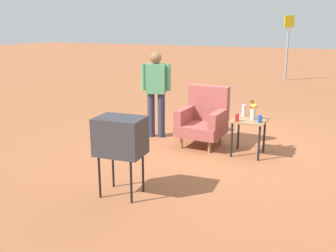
{
  "coord_description": "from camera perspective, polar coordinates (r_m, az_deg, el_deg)",
  "views": [
    {
      "loc": [
        1.89,
        -6.46,
        2.15
      ],
      "look_at": [
        -0.4,
        -1.32,
        0.65
      ],
      "focal_mm": 41.21,
      "sensor_mm": 36.0,
      "label": 1
    }
  ],
  "objects": [
    {
      "name": "armchair",
      "position": [
        6.96,
        5.29,
        1.13
      ],
      "size": [
        0.82,
        0.82,
        1.06
      ],
      "color": "#937047",
      "rests_on": "ground"
    },
    {
      "name": "bottle_short_clear",
      "position": [
        6.71,
        11.13,
        2.27
      ],
      "size": [
        0.06,
        0.06,
        0.2
      ],
      "primitive_type": "cylinder",
      "color": "silver",
      "rests_on": "side_table"
    },
    {
      "name": "side_table",
      "position": [
        6.54,
        11.89,
        0.2
      ],
      "size": [
        0.56,
        0.56,
        0.61
      ],
      "color": "black",
      "rests_on": "ground"
    },
    {
      "name": "road_sign",
      "position": [
        15.73,
        17.27,
        11.49
      ],
      "size": [
        0.33,
        0.33,
        2.44
      ],
      "color": "gray",
      "rests_on": "ground"
    },
    {
      "name": "bottle_tall_amber",
      "position": [
        6.63,
        12.21,
        2.51
      ],
      "size": [
        0.07,
        0.07,
        0.3
      ],
      "primitive_type": "cylinder",
      "color": "brown",
      "rests_on": "side_table"
    },
    {
      "name": "tv_on_stand",
      "position": [
        4.86,
        -7.04,
        -1.57
      ],
      "size": [
        0.63,
        0.48,
        1.03
      ],
      "color": "black",
      "rests_on": "ground"
    },
    {
      "name": "ground_plane",
      "position": [
        7.07,
        7.33,
        -2.91
      ],
      "size": [
        60.0,
        60.0,
        0.0
      ],
      "primitive_type": "plane",
      "color": "#A05B38"
    },
    {
      "name": "soda_can_red",
      "position": [
        6.34,
        10.15,
        1.23
      ],
      "size": [
        0.07,
        0.07,
        0.12
      ],
      "primitive_type": "cylinder",
      "color": "red",
      "rests_on": "side_table"
    },
    {
      "name": "soda_can_blue",
      "position": [
        6.34,
        13.42,
        1.04
      ],
      "size": [
        0.07,
        0.07,
        0.12
      ],
      "primitive_type": "cylinder",
      "color": "blue",
      "rests_on": "side_table"
    },
    {
      "name": "flower_vase",
      "position": [
        6.5,
        12.45,
        2.22
      ],
      "size": [
        0.15,
        0.1,
        0.27
      ],
      "color": "silver",
      "rests_on": "side_table"
    },
    {
      "name": "person_standing",
      "position": [
        7.38,
        -1.78,
        5.47
      ],
      "size": [
        0.55,
        0.31,
        1.64
      ],
      "color": "#2D3347",
      "rests_on": "ground"
    }
  ]
}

